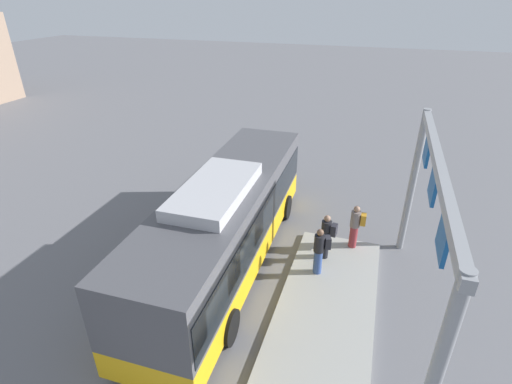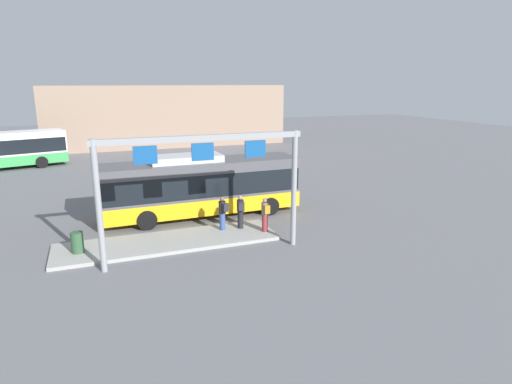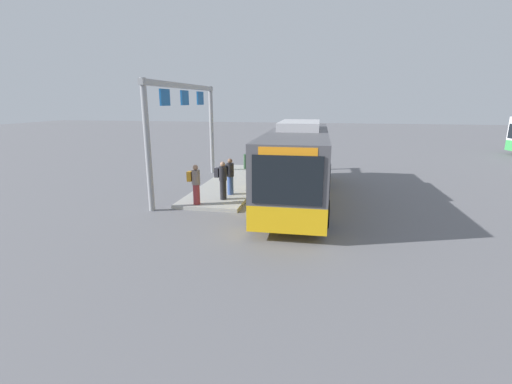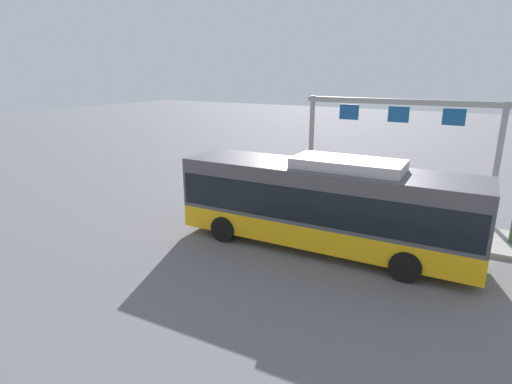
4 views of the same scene
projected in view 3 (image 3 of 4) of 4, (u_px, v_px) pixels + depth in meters
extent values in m
plane|color=slate|center=(297.00, 199.00, 16.28)|extent=(120.00, 120.00, 0.00)
cube|color=#9E9E99|center=(234.00, 183.00, 19.27)|extent=(10.00, 2.80, 0.16)
cube|color=#EAAD14|center=(297.00, 183.00, 16.09)|extent=(10.76, 2.66, 0.85)
cube|color=#4C4C51|center=(298.00, 152.00, 15.75)|extent=(10.76, 2.66, 1.90)
cube|color=black|center=(298.00, 157.00, 15.80)|extent=(10.55, 2.70, 1.20)
cube|color=black|center=(287.00, 181.00, 10.63)|extent=(0.07, 2.13, 1.50)
cube|color=#B7B7BC|center=(300.00, 125.00, 16.24)|extent=(3.78, 1.81, 0.36)
cube|color=orange|center=(288.00, 152.00, 10.49)|extent=(0.15, 1.75, 0.28)
cylinder|color=black|center=(325.00, 214.00, 12.55)|extent=(1.00, 0.32, 1.00)
cylinder|color=black|center=(258.00, 210.00, 12.95)|extent=(1.00, 0.32, 1.00)
cylinder|color=black|center=(323.00, 176.00, 18.97)|extent=(1.00, 0.32, 1.00)
cylinder|color=black|center=(278.00, 174.00, 19.37)|extent=(1.00, 0.32, 1.00)
cylinder|color=maroon|center=(197.00, 194.00, 14.85)|extent=(0.29, 0.29, 0.85)
cylinder|color=slate|center=(196.00, 177.00, 14.68)|extent=(0.35, 0.35, 0.60)
sphere|color=#9E755B|center=(195.00, 167.00, 14.57)|extent=(0.22, 0.22, 0.22)
cube|color=#BF7F1E|center=(190.00, 176.00, 14.71)|extent=(0.29, 0.19, 0.40)
cylinder|color=black|center=(223.00, 190.00, 15.59)|extent=(0.32, 0.32, 0.85)
cylinder|color=black|center=(223.00, 174.00, 15.41)|extent=(0.38, 0.38, 0.60)
sphere|color=#9E755B|center=(223.00, 164.00, 15.31)|extent=(0.22, 0.22, 0.22)
cube|color=#26262D|center=(217.00, 173.00, 15.49)|extent=(0.30, 0.22, 0.40)
cylinder|color=#334C8C|center=(230.00, 185.00, 16.44)|extent=(0.36, 0.36, 0.85)
cylinder|color=black|center=(230.00, 170.00, 16.26)|extent=(0.44, 0.44, 0.60)
sphere|color=brown|center=(230.00, 161.00, 16.16)|extent=(0.22, 0.22, 0.22)
cube|color=#26262D|center=(224.00, 169.00, 16.21)|extent=(0.32, 0.26, 0.40)
cylinder|color=gray|center=(212.00, 131.00, 21.77)|extent=(0.24, 0.24, 5.20)
cylinder|color=gray|center=(148.00, 147.00, 13.99)|extent=(0.24, 0.24, 5.20)
cube|color=gray|center=(184.00, 86.00, 17.28)|extent=(8.57, 0.20, 0.24)
cube|color=#144C8C|center=(200.00, 98.00, 19.55)|extent=(0.90, 0.08, 0.70)
cube|color=#144C8C|center=(185.00, 98.00, 17.41)|extent=(0.90, 0.08, 0.70)
cube|color=#144C8C|center=(165.00, 97.00, 15.27)|extent=(0.90, 0.08, 0.70)
cylinder|color=#2D5133|center=(248.00, 161.00, 22.82)|extent=(0.52, 0.52, 0.90)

